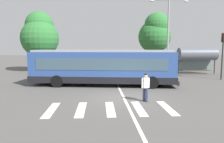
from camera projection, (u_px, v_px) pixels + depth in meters
ground_plane at (123, 98)px, 13.42m from camera, size 160.00×160.00×0.00m
city_transit_bus at (103, 67)px, 17.73m from camera, size 12.60×4.23×3.06m
pedestrian_crossing_street at (146, 86)px, 12.42m from camera, size 0.54×0.40×1.72m
parked_car_teal at (57, 67)px, 27.04m from camera, size 1.94×4.53×1.35m
parked_car_blue at (78, 67)px, 26.72m from camera, size 1.96×4.54×1.35m
parked_car_silver at (98, 67)px, 26.89m from camera, size 1.98×4.56×1.35m
parked_car_charcoal at (120, 66)px, 27.42m from camera, size 2.08×4.60×1.35m
parked_car_red at (138, 66)px, 28.00m from camera, size 2.12×4.61×1.35m
traffic_light_far_corner at (223, 49)px, 20.81m from camera, size 0.33×0.32×4.71m
bus_stop_shelter at (197, 55)px, 25.22m from camera, size 4.66×1.54×3.25m
twin_arm_street_lamp at (168, 28)px, 24.58m from camera, size 4.74×0.32×8.97m
background_tree_left at (40, 35)px, 28.26m from camera, size 5.11×5.11×8.22m
background_tree_right at (155, 33)px, 32.71m from camera, size 5.15×5.15×8.75m
crosswalk_painted_stripes at (110, 109)px, 10.99m from camera, size 6.65×2.75×0.01m
lane_center_line at (121, 91)px, 15.40m from camera, size 0.16×24.00×0.01m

